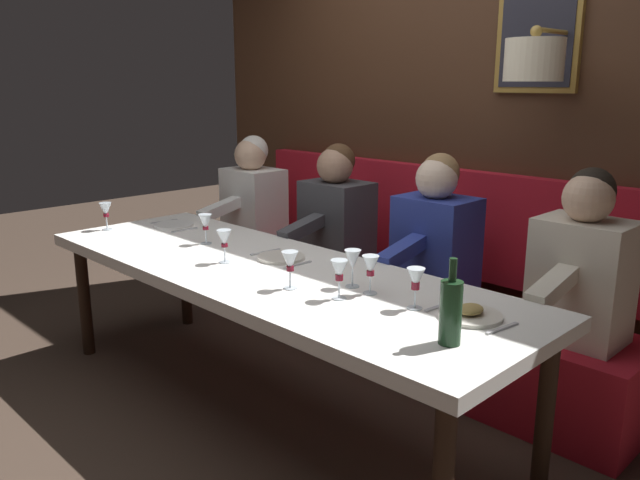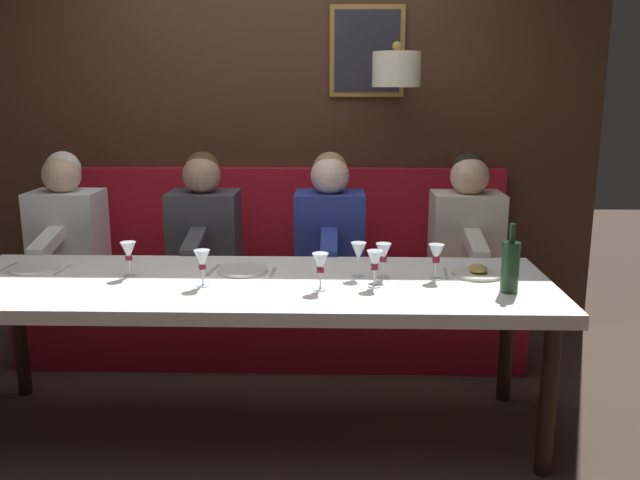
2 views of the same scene
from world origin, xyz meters
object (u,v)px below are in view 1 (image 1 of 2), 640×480
(diner_near, at_px, (435,233))
(diner_middle, at_px, (336,213))
(wine_glass_1, at_px, (371,267))
(diner_nearest, at_px, (583,263))
(wine_glass_5, at_px, (205,223))
(diner_far, at_px, (253,197))
(wine_glass_7, at_px, (353,261))
(wine_glass_2, at_px, (416,280))
(wine_bottle, at_px, (451,311))
(wine_glass_3, at_px, (290,262))
(dining_table, at_px, (266,279))
(wine_glass_6, at_px, (339,272))
(wine_glass_0, at_px, (106,211))
(wine_glass_4, at_px, (224,240))

(diner_near, height_order, diner_middle, same)
(diner_near, bearing_deg, wine_glass_1, -162.76)
(diner_nearest, relative_size, wine_glass_1, 4.82)
(diner_middle, distance_m, wine_glass_5, 0.85)
(diner_middle, bearing_deg, wine_glass_5, 167.28)
(diner_middle, relative_size, diner_far, 1.00)
(diner_far, distance_m, wine_glass_7, 1.87)
(wine_glass_2, relative_size, wine_bottle, 0.55)
(diner_middle, relative_size, wine_glass_3, 4.82)
(diner_far, distance_m, wine_glass_1, 1.98)
(dining_table, height_order, diner_far, diner_far)
(diner_middle, relative_size, wine_glass_7, 4.82)
(diner_nearest, relative_size, wine_glass_2, 4.82)
(wine_glass_1, bearing_deg, dining_table, 95.28)
(wine_glass_1, bearing_deg, wine_glass_5, 90.12)
(wine_glass_6, bearing_deg, wine_glass_2, -66.21)
(wine_glass_0, distance_m, wine_bottle, 2.40)
(diner_near, bearing_deg, dining_table, 158.31)
(dining_table, bearing_deg, diner_far, 53.55)
(diner_near, bearing_deg, wine_bottle, -142.68)
(diner_middle, xyz_separation_m, wine_glass_3, (-1.02, -0.71, 0.04))
(wine_glass_0, bearing_deg, diner_middle, -39.91)
(wine_glass_3, distance_m, wine_glass_6, 0.24)
(diner_nearest, distance_m, wine_glass_2, 0.89)
(wine_glass_2, relative_size, wine_glass_3, 1.00)
(diner_nearest, xyz_separation_m, wine_glass_7, (-0.81, 0.65, 0.04))
(diner_near, height_order, diner_far, same)
(diner_near, bearing_deg, diner_far, 90.00)
(wine_glass_1, bearing_deg, diner_nearest, -32.92)
(wine_glass_0, xyz_separation_m, wine_glass_7, (0.24, -1.76, 0.00))
(wine_glass_4, bearing_deg, wine_bottle, -92.23)
(wine_glass_1, distance_m, wine_glass_2, 0.24)
(dining_table, distance_m, wine_glass_1, 0.63)
(wine_glass_0, distance_m, wine_glass_3, 1.59)
(wine_glass_1, relative_size, wine_glass_7, 1.00)
(diner_nearest, xyz_separation_m, wine_glass_1, (-0.83, 0.53, 0.04))
(dining_table, distance_m, wine_glass_6, 0.59)
(dining_table, xyz_separation_m, wine_glass_5, (0.05, 0.57, 0.18))
(wine_glass_4, distance_m, wine_glass_5, 0.40)
(wine_glass_2, bearing_deg, wine_glass_4, 97.56)
(wine_glass_1, distance_m, wine_glass_5, 1.18)
(wine_bottle, bearing_deg, diner_far, 66.17)
(dining_table, bearing_deg, wine_glass_0, 97.78)
(wine_glass_6, xyz_separation_m, wine_bottle, (-0.06, -0.57, 0.00))
(diner_near, relative_size, wine_glass_2, 4.82)
(wine_glass_0, bearing_deg, wine_glass_3, -88.65)
(wine_glass_0, bearing_deg, wine_glass_4, -85.80)
(diner_far, distance_m, wine_glass_6, 2.00)
(wine_glass_1, xyz_separation_m, wine_glass_7, (0.02, 0.11, 0.00))
(diner_middle, height_order, wine_glass_6, diner_middle)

